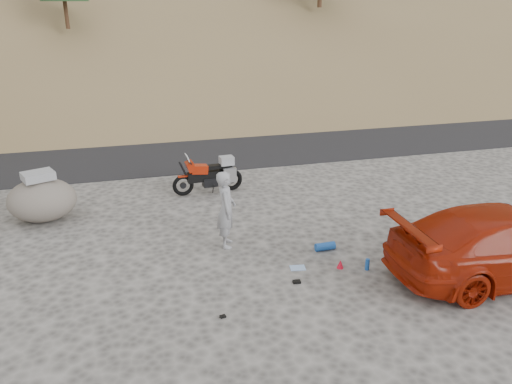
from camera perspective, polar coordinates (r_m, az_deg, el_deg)
ground at (r=11.47m, az=-3.14°, el=-6.46°), size 140.00×140.00×0.00m
road at (r=19.81m, az=-8.65°, el=5.20°), size 120.00×7.00×0.05m
motorcycle at (r=14.65m, az=-5.17°, el=1.95°), size 2.11×0.70×1.25m
man at (r=11.63m, az=-3.34°, el=-6.07°), size 0.55×0.73×1.80m
red_car at (r=11.62m, az=26.28°, el=-8.42°), size 4.98×2.09×1.44m
boulder at (r=13.82m, az=-23.26°, el=-0.79°), size 1.92×1.72×1.28m
gear_blue_mat at (r=11.45m, az=7.90°, el=-6.18°), size 0.46×0.20×0.18m
gear_bottle at (r=10.80m, az=12.60°, el=-8.07°), size 0.09×0.09×0.25m
gear_funnel at (r=10.77m, az=9.61°, el=-8.12°), size 0.18×0.18×0.19m
gear_glove_a at (r=10.17m, az=4.68°, el=-10.19°), size 0.16×0.13×0.04m
gear_glove_b at (r=9.18m, az=-3.81°, el=-14.00°), size 0.12×0.10×0.03m
gear_blue_cloth at (r=10.70m, az=4.78°, el=-8.63°), size 0.36×0.28×0.01m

